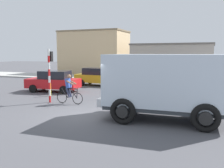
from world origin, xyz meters
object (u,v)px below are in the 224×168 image
(truck_foreground, at_px, (166,83))
(pedestrian_near_kerb, at_px, (154,78))
(car_red_near, at_px, (54,81))
(bollard_far, at_px, (61,87))
(bollard_near, at_px, (50,90))
(car_white_mid, at_px, (97,77))
(traffic_light_pole, at_px, (50,68))
(cyclist, at_px, (69,89))
(car_far_side, at_px, (199,85))

(truck_foreground, relative_size, pedestrian_near_kerb, 3.42)
(car_red_near, bearing_deg, pedestrian_near_kerb, 34.60)
(bollard_far, bearing_deg, bollard_near, -90.00)
(car_white_mid, bearing_deg, pedestrian_near_kerb, 0.98)
(bollard_far, bearing_deg, traffic_light_pole, -67.28)
(car_white_mid, bearing_deg, traffic_light_pole, -84.81)
(traffic_light_pole, xyz_separation_m, car_red_near, (-2.27, 3.54, -1.25))
(traffic_light_pole, height_order, car_white_mid, traffic_light_pole)
(cyclist, height_order, traffic_light_pole, traffic_light_pole)
(cyclist, distance_m, car_white_mid, 8.30)
(traffic_light_pole, distance_m, car_far_side, 9.80)
(car_far_side, bearing_deg, traffic_light_pole, -147.48)
(car_white_mid, bearing_deg, bollard_near, -95.21)
(car_white_mid, bearing_deg, truck_foreground, -50.42)
(car_red_near, xyz_separation_m, bollard_far, (0.95, -0.40, -0.37))
(car_red_near, xyz_separation_m, car_far_side, (10.46, 1.68, 0.00))
(traffic_light_pole, distance_m, bollard_far, 3.77)
(traffic_light_pole, bearing_deg, bollard_far, 112.72)
(traffic_light_pole, xyz_separation_m, car_white_mid, (-0.74, 8.10, -1.25))
(pedestrian_near_kerb, bearing_deg, car_white_mid, -179.02)
(truck_foreground, relative_size, bollard_far, 6.16)
(car_red_near, relative_size, bollard_far, 4.68)
(truck_foreground, height_order, bollard_far, truck_foreground)
(car_far_side, relative_size, bollard_far, 4.54)
(car_far_side, bearing_deg, car_white_mid, 162.14)
(car_white_mid, distance_m, bollard_near, 6.40)
(bollard_near, bearing_deg, pedestrian_near_kerb, 48.09)
(cyclist, height_order, pedestrian_near_kerb, cyclist)
(truck_foreground, bearing_deg, bollard_near, 159.47)
(cyclist, height_order, car_white_mid, cyclist)
(pedestrian_near_kerb, bearing_deg, traffic_light_pole, -118.63)
(car_white_mid, xyz_separation_m, car_far_side, (8.93, -2.88, 0.00))
(traffic_light_pole, distance_m, bollard_near, 2.72)
(bollard_near, bearing_deg, traffic_light_pole, -52.93)
(car_red_near, bearing_deg, bollard_far, -22.68)
(cyclist, bearing_deg, traffic_light_pole, -177.86)
(truck_foreground, relative_size, cyclist, 3.20)
(car_far_side, height_order, bollard_near, car_far_side)
(car_far_side, xyz_separation_m, pedestrian_near_kerb, (-3.72, 2.97, 0.03))
(bollard_near, bearing_deg, truck_foreground, -20.53)
(truck_foreground, height_order, car_white_mid, truck_foreground)
(truck_foreground, distance_m, traffic_light_pole, 7.29)
(cyclist, height_order, car_red_near, cyclist)
(bollard_far, bearing_deg, truck_foreground, -28.37)
(car_far_side, bearing_deg, truck_foreground, -99.02)
(car_red_near, bearing_deg, bollard_near, -62.07)
(traffic_light_pole, height_order, car_red_near, traffic_light_pole)
(car_far_side, bearing_deg, car_red_near, -170.86)
(truck_foreground, bearing_deg, pedestrian_near_kerb, 105.50)
(cyclist, relative_size, car_far_side, 0.42)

